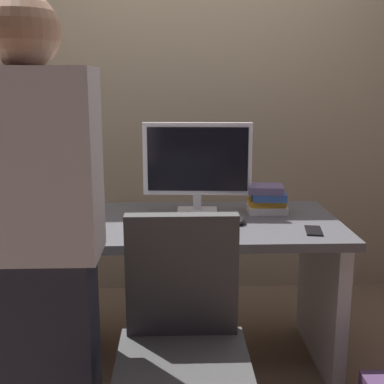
{
  "coord_description": "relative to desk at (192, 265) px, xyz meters",
  "views": [
    {
      "loc": [
        -0.08,
        -2.33,
        1.39
      ],
      "look_at": [
        0.0,
        -0.05,
        0.89
      ],
      "focal_mm": 47.14,
      "sensor_mm": 36.0,
      "label": 1
    }
  ],
  "objects": [
    {
      "name": "desk",
      "position": [
        0.0,
        0.0,
        0.0
      ],
      "size": [
        1.42,
        0.75,
        0.74
      ],
      "color": "#4C4C51",
      "rests_on": "ground"
    },
    {
      "name": "wall_back",
      "position": [
        0.0,
        0.97,
        0.99
      ],
      "size": [
        6.4,
        0.1,
        3.0
      ],
      "primitive_type": "cube",
      "color": "tan",
      "rests_on": "ground"
    },
    {
      "name": "cup_near_keyboard",
      "position": [
        -0.49,
        -0.11,
        0.27
      ],
      "size": [
        0.07,
        0.07,
        0.09
      ],
      "primitive_type": "cylinder",
      "color": "silver",
      "rests_on": "desk"
    },
    {
      "name": "keyboard",
      "position": [
        -0.09,
        -0.07,
        0.24
      ],
      "size": [
        0.43,
        0.13,
        0.02
      ],
      "primitive_type": "cube",
      "rotation": [
        0.0,
        0.0,
        -0.01
      ],
      "color": "white",
      "rests_on": "desk"
    },
    {
      "name": "book_stack",
      "position": [
        0.39,
        0.13,
        0.3
      ],
      "size": [
        0.2,
        0.17,
        0.14
      ],
      "color": "white",
      "rests_on": "desk"
    },
    {
      "name": "mouse",
      "position": [
        0.22,
        -0.07,
        0.25
      ],
      "size": [
        0.06,
        0.1,
        0.03
      ],
      "primitive_type": "ellipsoid",
      "color": "black",
      "rests_on": "desk"
    },
    {
      "name": "person_at_desk",
      "position": [
        -0.51,
        -0.8,
        0.33
      ],
      "size": [
        0.4,
        0.24,
        1.64
      ],
      "color": "#262838",
      "rests_on": "ground"
    },
    {
      "name": "office_chair",
      "position": [
        -0.06,
        -0.79,
        -0.08
      ],
      "size": [
        0.52,
        0.52,
        0.94
      ],
      "color": "black",
      "rests_on": "ground"
    },
    {
      "name": "monitor",
      "position": [
        0.03,
        0.14,
        0.49
      ],
      "size": [
        0.54,
        0.15,
        0.46
      ],
      "color": "silver",
      "rests_on": "desk"
    },
    {
      "name": "ground_plane",
      "position": [
        0.0,
        0.0,
        -0.51
      ],
      "size": [
        9.0,
        9.0,
        0.0
      ],
      "primitive_type": "plane",
      "color": "brown"
    },
    {
      "name": "cell_phone",
      "position": [
        0.54,
        -0.21,
        0.23
      ],
      "size": [
        0.09,
        0.15,
        0.01
      ],
      "primitive_type": "cube",
      "rotation": [
        0.0,
        0.0,
        -0.17
      ],
      "color": "black",
      "rests_on": "desk"
    }
  ]
}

